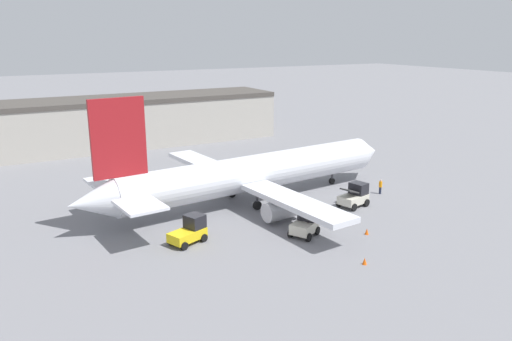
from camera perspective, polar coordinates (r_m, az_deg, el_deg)
ground_plane at (r=53.26m, az=0.00°, el=-3.45°), size 400.00×400.00×0.00m
terminal_building at (r=80.62m, az=-20.37°, el=4.83°), size 65.15×10.86×7.69m
airplane at (r=51.81m, az=-0.91°, el=-0.38°), size 37.60×30.20×11.94m
ground_crew_worker at (r=56.94m, az=14.03°, el=-1.76°), size 0.36×0.36×1.64m
baggage_tug at (r=42.88m, az=-7.57°, el=-6.82°), size 3.58×2.85×2.30m
belt_loader_truck at (r=52.27m, az=11.21°, el=-2.83°), size 3.37×2.74×2.36m
pushback_tug at (r=44.13m, az=5.66°, el=-5.99°), size 3.14×2.96×2.55m
safety_cone_near at (r=45.45m, az=12.55°, el=-6.82°), size 0.36×0.36×0.55m
safety_cone_far at (r=39.78m, az=12.31°, el=-10.08°), size 0.36×0.36×0.55m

